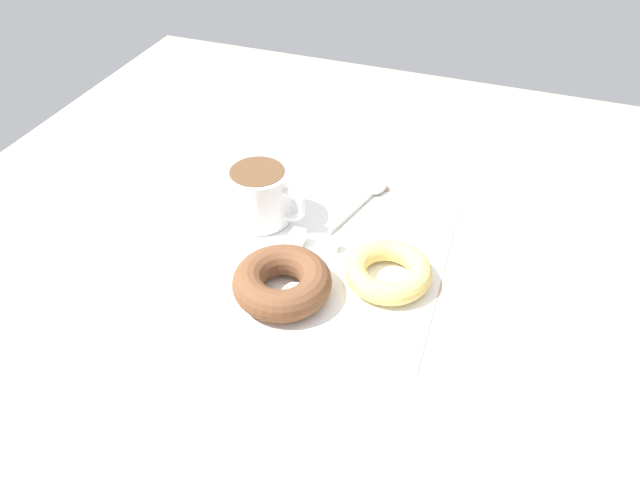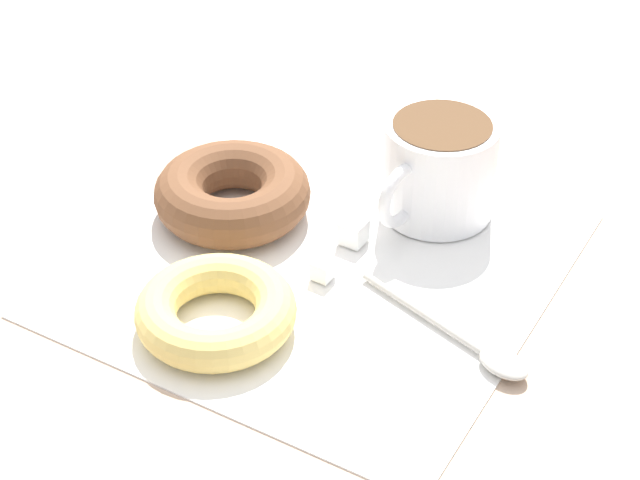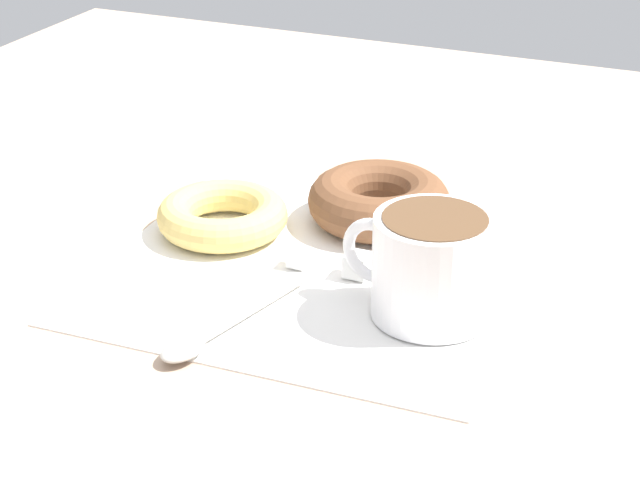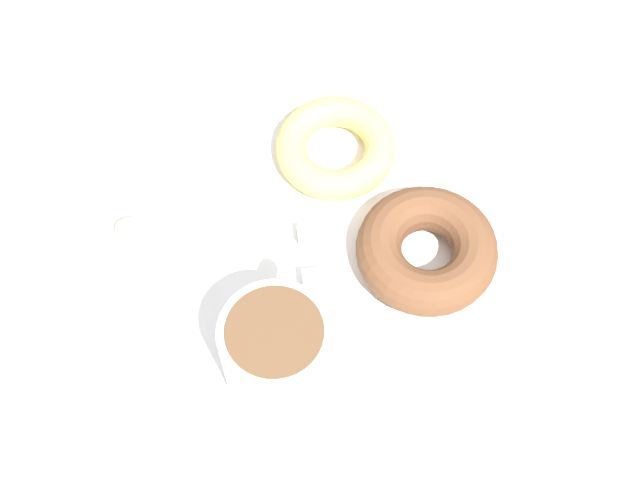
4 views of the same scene
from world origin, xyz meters
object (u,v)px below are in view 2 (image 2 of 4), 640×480
coffee_cup (438,167)px  sugar_cube (353,232)px  spoon (478,347)px  donut_near_cup (232,193)px  sugar_cube_extra (323,269)px  donut_far (216,311)px

coffee_cup → sugar_cube: (6.86, -3.36, -3.09)cm
coffee_cup → spoon: bearing=37.0°
coffee_cup → spoon: 16.65cm
donut_near_cup → sugar_cube: donut_near_cup is taller
donut_near_cup → sugar_cube_extra: (3.03, 10.05, -1.23)cm
sugar_cube_extra → spoon: bearing=84.4°
donut_far → sugar_cube_extra: (-8.35, 3.28, -0.69)cm
coffee_cup → spoon: (12.98, 9.79, -3.61)cm
donut_far → spoon: bearing=113.8°
coffee_cup → donut_near_cup: coffee_cup is taller
spoon → sugar_cube_extra: 12.90cm
coffee_cup → sugar_cube_extra: (11.72, -3.05, -3.28)cm
donut_near_cup → sugar_cube_extra: size_ratio=8.33×
spoon → sugar_cube: size_ratio=7.86×
coffee_cup → donut_far: size_ratio=1.06×
coffee_cup → donut_far: coffee_cup is taller
donut_near_cup → donut_far: donut_near_cup is taller
donut_near_cup → coffee_cup: bearing=123.6°
donut_near_cup → spoon: 23.34cm
donut_near_cup → donut_far: size_ratio=1.10×
coffee_cup → donut_near_cup: 15.85cm
donut_far → sugar_cube: bearing=167.3°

